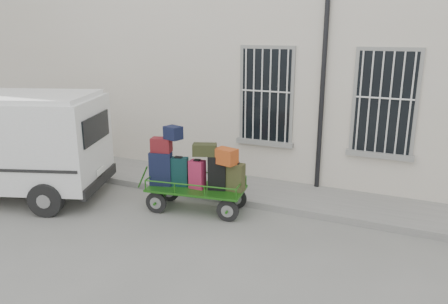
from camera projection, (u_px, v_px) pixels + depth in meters
ground at (232, 234)px, 8.35m from camera, size 80.00×80.00×0.00m
building at (310, 58)px, 12.36m from camera, size 24.00×5.15×6.00m
sidewalk at (269, 193)px, 10.26m from camera, size 24.00×1.70×0.15m
luggage_cart at (195, 173)px, 9.23m from camera, size 2.45×1.22×1.84m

